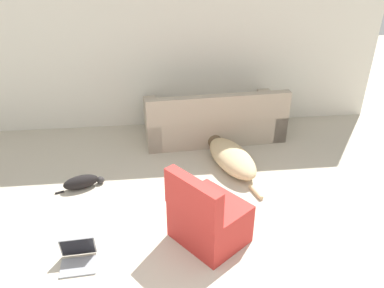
# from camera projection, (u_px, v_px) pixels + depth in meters

# --- Properties ---
(wall_back) EXTENTS (7.11, 0.06, 2.74)m
(wall_back) POSITION_uv_depth(u_px,v_px,m) (157.00, 42.00, 5.70)
(wall_back) COLOR silver
(wall_back) RESTS_ON ground_plane
(couch) EXTENTS (2.15, 1.04, 0.81)m
(couch) POSITION_uv_depth(u_px,v_px,m) (213.00, 121.00, 5.80)
(couch) COLOR tan
(couch) RESTS_ON ground_plane
(dog) EXTENTS (0.71, 1.53, 0.29)m
(dog) POSITION_uv_depth(u_px,v_px,m) (230.00, 156.00, 5.09)
(dog) COLOR tan
(dog) RESTS_ON ground_plane
(cat) EXTENTS (0.59, 0.30, 0.17)m
(cat) POSITION_uv_depth(u_px,v_px,m) (82.00, 182.00, 4.64)
(cat) COLOR black
(cat) RESTS_ON ground_plane
(laptop_open) EXTENTS (0.35, 0.31, 0.25)m
(laptop_open) POSITION_uv_depth(u_px,v_px,m) (78.00, 255.00, 3.56)
(laptop_open) COLOR gray
(laptop_open) RESTS_ON ground_plane
(side_chair) EXTENTS (0.87, 0.89, 0.82)m
(side_chair) POSITION_uv_depth(u_px,v_px,m) (208.00, 218.00, 3.73)
(side_chair) COLOR #B72D28
(side_chair) RESTS_ON ground_plane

